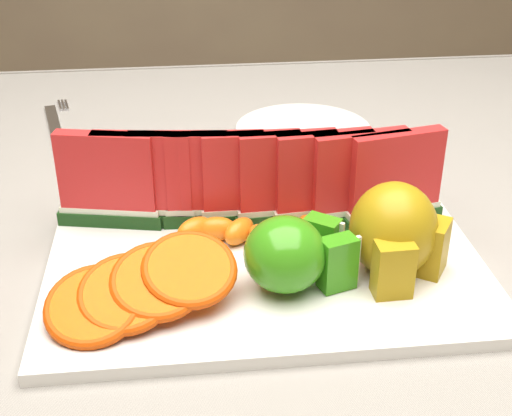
# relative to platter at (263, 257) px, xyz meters

# --- Properties ---
(table) EXTENTS (1.40, 0.90, 0.75)m
(table) POSITION_rel_platter_xyz_m (-0.06, 0.11, -0.11)
(table) COLOR #453217
(table) RESTS_ON ground
(tablecloth) EXTENTS (1.53, 1.03, 0.20)m
(tablecloth) POSITION_rel_platter_xyz_m (-0.06, 0.11, -0.05)
(tablecloth) COLOR gray
(tablecloth) RESTS_ON table
(platter) EXTENTS (0.40, 0.30, 0.01)m
(platter) POSITION_rel_platter_xyz_m (0.00, 0.00, 0.00)
(platter) COLOR silver
(platter) RESTS_ON tablecloth
(apple_cluster) EXTENTS (0.10, 0.09, 0.07)m
(apple_cluster) POSITION_rel_platter_xyz_m (0.02, -0.06, 0.04)
(apple_cluster) COLOR #2B9417
(apple_cluster) RESTS_ON platter
(pear_cluster) EXTENTS (0.10, 0.10, 0.09)m
(pear_cluster) POSITION_rel_platter_xyz_m (0.11, -0.04, 0.04)
(pear_cluster) COLOR #A06614
(pear_cluster) RESTS_ON platter
(side_plate) EXTENTS (0.20, 0.20, 0.01)m
(side_plate) POSITION_rel_platter_xyz_m (0.09, 0.31, -0.00)
(side_plate) COLOR silver
(side_plate) RESTS_ON tablecloth
(fork) EXTENTS (0.05, 0.19, 0.00)m
(fork) POSITION_rel_platter_xyz_m (-0.24, 0.37, -0.00)
(fork) COLOR silver
(fork) RESTS_ON tablecloth
(watermelon_row) EXTENTS (0.39, 0.07, 0.10)m
(watermelon_row) POSITION_rel_platter_xyz_m (-0.01, 0.05, 0.05)
(watermelon_row) COLOR #0E330B
(watermelon_row) RESTS_ON platter
(orange_fan_front) EXTENTS (0.17, 0.12, 0.05)m
(orange_fan_front) POSITION_rel_platter_xyz_m (-0.11, -0.08, 0.03)
(orange_fan_front) COLOR red
(orange_fan_front) RESTS_ON platter
(orange_fan_back) EXTENTS (0.22, 0.09, 0.04)m
(orange_fan_back) POSITION_rel_platter_xyz_m (-0.03, 0.13, 0.02)
(orange_fan_back) COLOR red
(orange_fan_back) RESTS_ON platter
(tangerine_segments) EXTENTS (0.14, 0.07, 0.02)m
(tangerine_segments) POSITION_rel_platter_xyz_m (-0.01, 0.02, 0.02)
(tangerine_segments) COLOR red
(tangerine_segments) RESTS_ON platter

